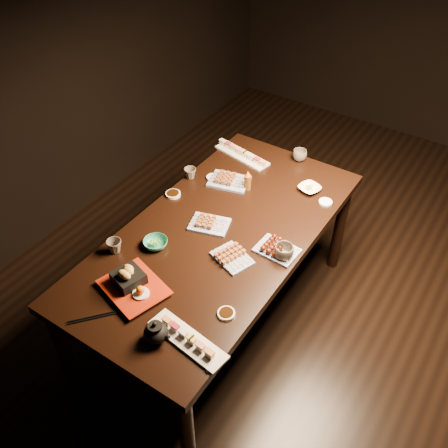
{
  "coord_description": "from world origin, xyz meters",
  "views": [
    {
      "loc": [
        0.63,
        -1.97,
        2.54
      ],
      "look_at": [
        -0.47,
        -0.3,
        0.77
      ],
      "focal_mm": 40.0,
      "sensor_mm": 36.0,
      "label": 1
    }
  ],
  "objects": [
    {
      "name": "tempura_tray",
      "position": [
        -0.57,
        -0.91,
        0.81
      ],
      "size": [
        0.36,
        0.32,
        0.11
      ],
      "primitive_type": null,
      "rotation": [
        0.0,
        0.0,
        -0.28
      ],
      "color": "black",
      "rests_on": "dining_table"
    },
    {
      "name": "edamame_bowl_cream",
      "position": [
        -0.23,
        0.24,
        0.76
      ],
      "size": [
        0.15,
        0.15,
        0.03
      ],
      "primitive_type": "imported",
      "rotation": [
        0.0,
        0.0,
        -0.3
      ],
      "color": "#FEEDD0",
      "rests_on": "dining_table"
    },
    {
      "name": "sauce_dish_se",
      "position": [
        -0.13,
        -0.79,
        0.76
      ],
      "size": [
        0.11,
        0.11,
        0.01
      ],
      "primitive_type": "cylinder",
      "rotation": [
        0.0,
        0.0,
        0.42
      ],
      "color": "white",
      "rests_on": "dining_table"
    },
    {
      "name": "sushi_platter_far",
      "position": [
        -0.75,
        0.33,
        0.77
      ],
      "size": [
        0.4,
        0.18,
        0.05
      ],
      "primitive_type": null,
      "rotation": [
        0.0,
        0.0,
        2.95
      ],
      "color": "white",
      "rests_on": "dining_table"
    },
    {
      "name": "yakitori_plate_right",
      "position": [
        -0.3,
        -0.48,
        0.77
      ],
      "size": [
        0.23,
        0.2,
        0.05
      ],
      "primitive_type": null,
      "rotation": [
        0.0,
        0.0,
        -0.34
      ],
      "color": "#828EB6",
      "rests_on": "dining_table"
    },
    {
      "name": "teacup_mid_right",
      "position": [
        -0.09,
        -0.33,
        0.79
      ],
      "size": [
        0.12,
        0.12,
        0.08
      ],
      "primitive_type": "imported",
      "rotation": [
        0.0,
        0.0,
        0.23
      ],
      "color": "brown",
      "rests_on": "dining_table"
    },
    {
      "name": "teacup_near_left",
      "position": [
        -0.83,
        -0.77,
        0.79
      ],
      "size": [
        0.09,
        0.09,
        0.07
      ],
      "primitive_type": "imported",
      "rotation": [
        0.0,
        0.0,
        -0.25
      ],
      "color": "brown",
      "rests_on": "dining_table"
    },
    {
      "name": "teacup_far_left",
      "position": [
        -0.89,
        -0.04,
        0.78
      ],
      "size": [
        0.09,
        0.09,
        0.07
      ],
      "primitive_type": "imported",
      "rotation": [
        0.0,
        0.0,
        0.28
      ],
      "color": "brown",
      "rests_on": "dining_table"
    },
    {
      "name": "sauce_dish_west",
      "position": [
        -0.87,
        -0.24,
        0.76
      ],
      "size": [
        0.12,
        0.12,
        0.02
      ],
      "primitive_type": "cylinder",
      "rotation": [
        0.0,
        0.0,
        0.45
      ],
      "color": "white",
      "rests_on": "dining_table"
    },
    {
      "name": "teapot",
      "position": [
        -0.31,
        -1.06,
        0.8
      ],
      "size": [
        0.13,
        0.13,
        0.11
      ],
      "primitive_type": null,
      "rotation": [
        0.0,
        0.0,
        0.07
      ],
      "color": "black",
      "rests_on": "dining_table"
    },
    {
      "name": "sauce_dish_east",
      "position": [
        -0.1,
        0.18,
        0.76
      ],
      "size": [
        0.1,
        0.1,
        0.01
      ],
      "primitive_type": "cylinder",
      "rotation": [
        0.0,
        0.0,
        -0.37
      ],
      "color": "white",
      "rests_on": "dining_table"
    },
    {
      "name": "sushi_platter_near",
      "position": [
        -0.19,
        -1.0,
        0.77
      ],
      "size": [
        0.4,
        0.16,
        0.05
      ],
      "primitive_type": null,
      "rotation": [
        0.0,
        0.0,
        -0.13
      ],
      "color": "white",
      "rests_on": "dining_table"
    },
    {
      "name": "chopsticks_near",
      "position": [
        -0.62,
        -1.14,
        0.75
      ],
      "size": [
        0.16,
        0.18,
        0.01
      ],
      "primitive_type": null,
      "rotation": [
        0.0,
        0.0,
        0.87
      ],
      "color": "black",
      "rests_on": "dining_table"
    },
    {
      "name": "yakitori_plate_center",
      "position": [
        -0.54,
        -0.34,
        0.78
      ],
      "size": [
        0.24,
        0.2,
        0.05
      ],
      "primitive_type": null,
      "rotation": [
        0.0,
        0.0,
        0.29
      ],
      "color": "#828EB6",
      "rests_on": "dining_table"
    },
    {
      "name": "yakitori_plate_left",
      "position": [
        -0.66,
        0.05,
        0.78
      ],
      "size": [
        0.27,
        0.22,
        0.06
      ],
      "primitive_type": null,
      "rotation": [
        0.0,
        0.0,
        0.24
      ],
      "color": "#828EB6",
      "rests_on": "dining_table"
    },
    {
      "name": "edamame_bowl_green",
      "position": [
        -0.68,
        -0.62,
        0.77
      ],
      "size": [
        0.17,
        0.17,
        0.04
      ],
      "primitive_type": "imported",
      "rotation": [
        0.0,
        0.0,
        0.44
      ],
      "color": "#2D896C",
      "rests_on": "dining_table"
    },
    {
      "name": "chopsticks_se",
      "position": [
        -0.13,
        -1.03,
        0.75
      ],
      "size": [
        0.21,
        0.12,
        0.01
      ],
      "primitive_type": null,
      "rotation": [
        0.0,
        0.0,
        -0.5
      ],
      "color": "black",
      "rests_on": "dining_table"
    },
    {
      "name": "dining_table",
      "position": [
        -0.47,
        -0.35,
        0.38
      ],
      "size": [
        0.99,
        1.84,
        0.75
      ],
      "primitive_type": "cube",
      "rotation": [
        0.0,
        0.0,
        0.05
      ],
      "color": "black",
      "rests_on": "ground"
    },
    {
      "name": "sauce_dish_nw",
      "position": [
        -0.77,
        0.02,
        0.76
      ],
      "size": [
        0.1,
        0.1,
        0.01
      ],
      "primitive_type": "cylinder",
      "rotation": [
        0.0,
        0.0,
        0.45
      ],
      "color": "white",
      "rests_on": "dining_table"
    },
    {
      "name": "teacup_far_right",
      "position": [
        -0.42,
        0.49,
        0.79
      ],
      "size": [
        0.11,
        0.11,
        0.07
      ],
      "primitive_type": "imported",
      "rotation": [
        0.0,
        0.0,
        -0.35
      ],
      "color": "brown",
      "rests_on": "dining_table"
    },
    {
      "name": "ground",
      "position": [
        0.0,
        0.0,
        0.0
      ],
      "size": [
        5.0,
        5.0,
        0.0
      ],
      "primitive_type": "plane",
      "color": "black",
      "rests_on": "ground"
    },
    {
      "name": "tsukune_plate",
      "position": [
        -0.14,
        -0.31,
        0.78
      ],
      "size": [
        0.22,
        0.16,
        0.05
      ],
      "primitive_type": null,
      "rotation": [
        0.0,
        0.0,
        -0.05
      ],
      "color": "#828EB6",
      "rests_on": "dining_table"
    },
    {
      "name": "condiment_bottle",
      "position": [
        -0.54,
        0.05,
        0.81
      ],
      "size": [
        0.05,
        0.05,
        0.13
      ],
      "primitive_type": "cylinder",
      "rotation": [
        0.0,
        0.0,
        0.26
      ],
      "color": "#67370D",
      "rests_on": "dining_table"
    }
  ]
}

